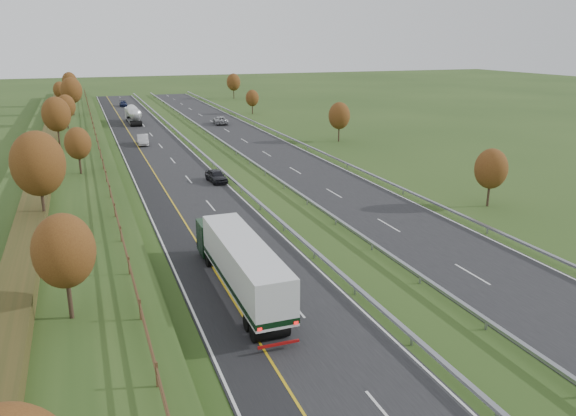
% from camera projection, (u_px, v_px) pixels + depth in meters
% --- Properties ---
extents(ground, '(400.00, 400.00, 0.00)m').
position_uv_depth(ground, '(226.00, 163.00, 78.08)').
color(ground, '#284217').
rests_on(ground, ground).
extents(near_carriageway, '(10.50, 200.00, 0.04)m').
position_uv_depth(near_carriageway, '(163.00, 160.00, 79.90)').
color(near_carriageway, black).
rests_on(near_carriageway, ground).
extents(far_carriageway, '(10.50, 200.00, 0.04)m').
position_uv_depth(far_carriageway, '(272.00, 152.00, 85.40)').
color(far_carriageway, black).
rests_on(far_carriageway, ground).
extents(hard_shoulder, '(3.00, 200.00, 0.04)m').
position_uv_depth(hard_shoulder, '(136.00, 162.00, 78.66)').
color(hard_shoulder, black).
rests_on(hard_shoulder, ground).
extents(lane_markings, '(26.75, 200.00, 0.01)m').
position_uv_depth(lane_markings, '(207.00, 157.00, 81.92)').
color(lane_markings, silver).
rests_on(lane_markings, near_carriageway).
extents(embankment_left, '(12.00, 200.00, 2.00)m').
position_uv_depth(embankment_left, '(64.00, 160.00, 75.30)').
color(embankment_left, '#284217').
rests_on(embankment_left, ground).
extents(hedge_left, '(2.20, 180.00, 1.10)m').
position_uv_depth(hedge_left, '(47.00, 149.00, 74.18)').
color(hedge_left, '#303315').
rests_on(hedge_left, embankment_left).
extents(fence_left, '(0.12, 189.06, 1.20)m').
position_uv_depth(fence_left, '(98.00, 145.00, 75.92)').
color(fence_left, '#422B19').
rests_on(fence_left, embankment_left).
extents(median_barrier_near, '(0.32, 200.00, 0.71)m').
position_uv_depth(median_barrier_near, '(202.00, 153.00, 81.63)').
color(median_barrier_near, gray).
rests_on(median_barrier_near, ground).
extents(median_barrier_far, '(0.32, 200.00, 0.71)m').
position_uv_depth(median_barrier_far, '(236.00, 151.00, 83.33)').
color(median_barrier_far, gray).
rests_on(median_barrier_far, ground).
extents(outer_barrier_far, '(0.32, 200.00, 0.71)m').
position_uv_depth(outer_barrier_far, '(308.00, 146.00, 87.15)').
color(outer_barrier_far, gray).
rests_on(outer_barrier_far, ground).
extents(trees_left, '(6.64, 164.30, 7.66)m').
position_uv_depth(trees_left, '(62.00, 123.00, 70.84)').
color(trees_left, '#2D2116').
rests_on(trees_left, embankment_left).
extents(trees_far, '(8.45, 118.60, 7.12)m').
position_uv_depth(trees_far, '(288.00, 102.00, 114.82)').
color(trees_far, '#2D2116').
rests_on(trees_far, ground).
extents(box_lorry, '(2.58, 16.28, 4.06)m').
position_uv_depth(box_lorry, '(240.00, 263.00, 37.11)').
color(box_lorry, black).
rests_on(box_lorry, near_carriageway).
extents(road_tanker, '(2.40, 11.22, 3.46)m').
position_uv_depth(road_tanker, '(133.00, 114.00, 114.21)').
color(road_tanker, silver).
rests_on(road_tanker, near_carriageway).
extents(car_dark_near, '(2.20, 4.56, 1.50)m').
position_uv_depth(car_dark_near, '(216.00, 176.00, 67.27)').
color(car_dark_near, black).
rests_on(car_dark_near, near_carriageway).
extents(car_silver_mid, '(2.09, 5.07, 1.63)m').
position_uv_depth(car_silver_mid, '(143.00, 140.00, 91.10)').
color(car_silver_mid, '#A6A5A9').
rests_on(car_silver_mid, near_carriageway).
extents(car_small_far, '(1.94, 4.55, 1.31)m').
position_uv_depth(car_small_far, '(123.00, 104.00, 143.24)').
color(car_small_far, '#111836').
rests_on(car_small_far, near_carriageway).
extents(car_oncoming, '(3.18, 5.87, 1.56)m').
position_uv_depth(car_oncoming, '(220.00, 120.00, 113.24)').
color(car_oncoming, '#9B9C9F').
rests_on(car_oncoming, far_carriageway).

